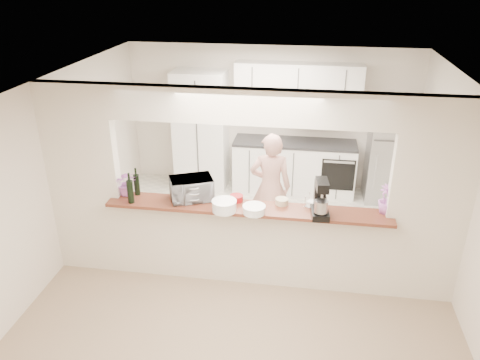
% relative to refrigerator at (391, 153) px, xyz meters
% --- Properties ---
extents(floor, '(6.00, 6.00, 0.00)m').
position_rel_refrigerator_xyz_m(floor, '(-2.05, -2.65, -0.85)').
color(floor, '#9D866A').
rests_on(floor, ground).
extents(tile_overlay, '(5.00, 2.90, 0.01)m').
position_rel_refrigerator_xyz_m(tile_overlay, '(-2.05, -1.10, -0.84)').
color(tile_overlay, beige).
rests_on(tile_overlay, floor).
extents(partition, '(5.00, 0.15, 2.50)m').
position_rel_refrigerator_xyz_m(partition, '(-2.05, -2.65, 0.63)').
color(partition, silver).
rests_on(partition, floor).
extents(bar_counter, '(3.40, 0.38, 1.09)m').
position_rel_refrigerator_xyz_m(bar_counter, '(-2.05, -2.65, -0.27)').
color(bar_counter, silver).
rests_on(bar_counter, floor).
extents(kitchen_cabinets, '(3.15, 0.62, 2.25)m').
position_rel_refrigerator_xyz_m(kitchen_cabinets, '(-2.24, 0.07, 0.12)').
color(kitchen_cabinets, white).
rests_on(kitchen_cabinets, floor).
extents(refrigerator, '(0.75, 0.70, 1.70)m').
position_rel_refrigerator_xyz_m(refrigerator, '(0.00, 0.00, 0.00)').
color(refrigerator, '#AAAAAF').
rests_on(refrigerator, floor).
extents(flower_left, '(0.34, 0.32, 0.33)m').
position_rel_refrigerator_xyz_m(flower_left, '(-3.58, -2.60, 0.40)').
color(flower_left, '#E378D7').
rests_on(flower_left, bar_counter).
extents(wine_bottle_a, '(0.07, 0.07, 0.36)m').
position_rel_refrigerator_xyz_m(wine_bottle_a, '(-3.45, -2.58, 0.38)').
color(wine_bottle_a, black).
rests_on(wine_bottle_a, bar_counter).
extents(wine_bottle_b, '(0.08, 0.08, 0.39)m').
position_rel_refrigerator_xyz_m(wine_bottle_b, '(-3.45, -2.80, 0.39)').
color(wine_bottle_b, black).
rests_on(wine_bottle_b, bar_counter).
extents(toaster_oven, '(0.60, 0.52, 0.28)m').
position_rel_refrigerator_xyz_m(toaster_oven, '(-2.75, -2.60, 0.38)').
color(toaster_oven, '#A1A1A5').
rests_on(toaster_oven, bar_counter).
extents(serving_bowls, '(0.31, 0.31, 0.22)m').
position_rel_refrigerator_xyz_m(serving_bowls, '(-2.75, -2.63, 0.35)').
color(serving_bowls, white).
rests_on(serving_bowls, bar_counter).
extents(plate_stack_a, '(0.29, 0.29, 0.13)m').
position_rel_refrigerator_xyz_m(plate_stack_a, '(-2.30, -2.84, 0.31)').
color(plate_stack_a, white).
rests_on(plate_stack_a, bar_counter).
extents(plate_stack_b, '(0.27, 0.27, 0.09)m').
position_rel_refrigerator_xyz_m(plate_stack_b, '(-1.95, -2.84, 0.29)').
color(plate_stack_b, white).
rests_on(plate_stack_b, bar_counter).
extents(red_bowl, '(0.16, 0.16, 0.08)m').
position_rel_refrigerator_xyz_m(red_bowl, '(-2.20, -2.57, 0.28)').
color(red_bowl, maroon).
rests_on(red_bowl, bar_counter).
extents(tan_bowl, '(0.16, 0.16, 0.07)m').
position_rel_refrigerator_xyz_m(tan_bowl, '(-1.65, -2.57, 0.28)').
color(tan_bowl, tan).
rests_on(tan_bowl, bar_counter).
extents(utensil_caddy, '(0.27, 0.22, 0.22)m').
position_rel_refrigerator_xyz_m(utensil_caddy, '(-1.25, -2.60, 0.33)').
color(utensil_caddy, silver).
rests_on(utensil_caddy, bar_counter).
extents(stand_mixer, '(0.23, 0.33, 0.45)m').
position_rel_refrigerator_xyz_m(stand_mixer, '(-1.20, -2.78, 0.44)').
color(stand_mixer, black).
rests_on(stand_mixer, bar_counter).
extents(flower_right, '(0.25, 0.25, 0.34)m').
position_rel_refrigerator_xyz_m(flower_right, '(-0.45, -2.60, 0.41)').
color(flower_right, '#AD66BE').
rests_on(flower_right, bar_counter).
extents(person, '(0.62, 0.44, 1.62)m').
position_rel_refrigerator_xyz_m(person, '(-1.87, -1.56, -0.04)').
color(person, '#D7998B').
rests_on(person, floor).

